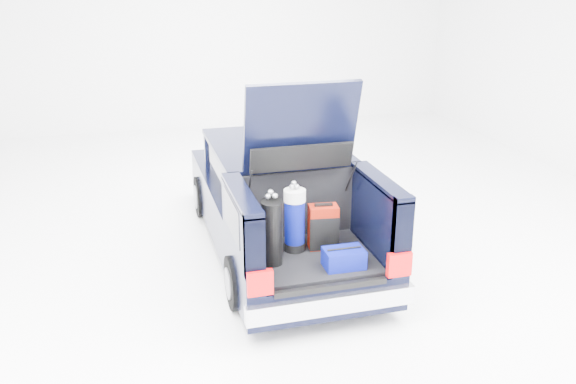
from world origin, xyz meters
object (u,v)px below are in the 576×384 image
object	(u,v)px
blue_duffel	(344,258)
blue_golf_bag	(295,220)
car	(276,200)
red_suitcase	(323,227)
black_golf_bag	(272,232)

from	to	relation	value
blue_duffel	blue_golf_bag	bearing A→B (deg)	126.80
car	blue_duffel	distance (m)	1.96
red_suitcase	black_golf_bag	bearing A→B (deg)	-151.77
red_suitcase	blue_duffel	bearing A→B (deg)	-75.84
car	red_suitcase	xyz separation A→B (m)	(0.19, -1.43, 0.18)
car	black_golf_bag	world-z (taller)	car
red_suitcase	blue_golf_bag	size ratio (longest dim) A/B	0.66
car	black_golf_bag	distance (m)	1.77
red_suitcase	blue_golf_bag	bearing A→B (deg)	-178.54
blue_duffel	car	bearing A→B (deg)	98.35
blue_golf_bag	black_golf_bag	bearing A→B (deg)	-138.47
blue_golf_bag	blue_duffel	world-z (taller)	blue_golf_bag
car	blue_golf_bag	xyz separation A→B (m)	(-0.14, -1.40, 0.30)
blue_golf_bag	blue_duffel	bearing A→B (deg)	-53.64
red_suitcase	black_golf_bag	distance (m)	0.72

